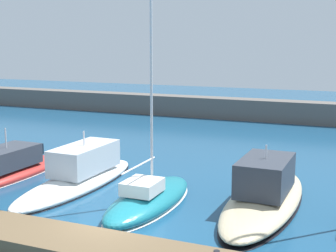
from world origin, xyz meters
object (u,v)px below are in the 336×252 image
at_px(motorboat_red_nearest, 9,170).
at_px(mooring_buoy_red, 260,155).
at_px(motorboat_sand_fourth, 265,194).
at_px(sailboat_teal_third, 149,198).
at_px(motorboat_white_second, 80,175).

distance_m(motorboat_red_nearest, mooring_buoy_red, 15.68).
bearing_deg(motorboat_red_nearest, motorboat_sand_fourth, -85.64).
height_order(motorboat_red_nearest, motorboat_sand_fourth, motorboat_sand_fourth).
distance_m(motorboat_red_nearest, sailboat_teal_third, 9.17).
height_order(motorboat_white_second, motorboat_sand_fourth, motorboat_sand_fourth).
distance_m(motorboat_white_second, motorboat_sand_fourth, 9.51).
height_order(sailboat_teal_third, motorboat_sand_fourth, sailboat_teal_third).
xyz_separation_m(motorboat_white_second, sailboat_teal_third, (4.64, -1.50, -0.18)).
bearing_deg(motorboat_sand_fourth, motorboat_white_second, 93.24).
distance_m(motorboat_red_nearest, motorboat_sand_fourth, 13.95).
bearing_deg(motorboat_white_second, motorboat_sand_fourth, -86.40).
xyz_separation_m(motorboat_white_second, mooring_buoy_red, (7.15, 10.34, -0.53)).
height_order(motorboat_sand_fourth, mooring_buoy_red, motorboat_sand_fourth).
distance_m(sailboat_teal_third, motorboat_sand_fourth, 5.23).
height_order(motorboat_red_nearest, mooring_buoy_red, motorboat_red_nearest).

